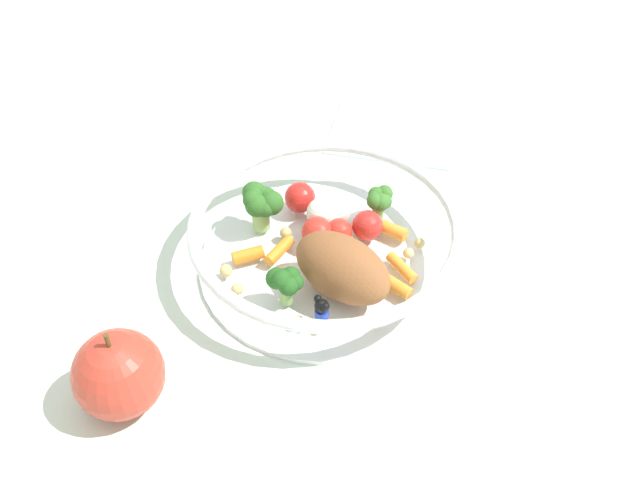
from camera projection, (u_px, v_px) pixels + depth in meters
ground_plane at (326, 260)px, 0.67m from camera, size 2.40×2.40×0.00m
food_container at (323, 239)px, 0.64m from camera, size 0.24×0.24×0.06m
loose_apple at (119, 374)px, 0.53m from camera, size 0.07×0.07×0.08m
folded_napkin at (395, 125)px, 0.82m from camera, size 0.14×0.14×0.01m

